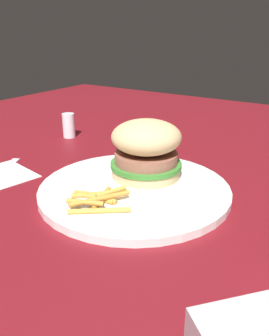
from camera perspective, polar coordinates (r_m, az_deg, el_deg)
The scene contains 5 objects.
ground_plane at distance 0.53m, azimuth 0.73°, elevation -5.26°, with size 1.60×1.60×0.00m, color maroon.
plate at distance 0.54m, azimuth 0.00°, elevation -3.51°, with size 0.29×0.29×0.01m, color white.
sandwich at distance 0.56m, azimuth 1.90°, elevation 3.17°, with size 0.12×0.12×0.09m.
fries_pile at distance 0.49m, azimuth -5.76°, elevation -4.97°, with size 0.10×0.10×0.01m.
salt_shaker at distance 0.83m, azimuth -10.52°, elevation 6.74°, with size 0.03×0.03×0.06m, color white.
Camera 1 is at (-0.39, -0.25, 0.24)m, focal length 37.93 mm.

